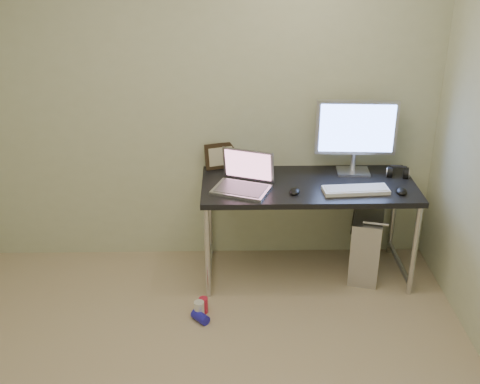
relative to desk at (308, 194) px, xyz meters
name	(u,v)px	position (x,y,z in m)	size (l,w,h in m)	color
wall_back	(202,103)	(-0.77, 0.34, 0.58)	(3.50, 0.02, 2.50)	beige
desk	(308,194)	(0.00, 0.00, 0.00)	(1.53, 0.67, 0.75)	black
tower_computer	(366,242)	(0.46, 0.01, -0.42)	(0.33, 0.52, 0.53)	silver
cable_a	(355,209)	(0.41, 0.29, -0.27)	(0.01, 0.01, 0.70)	black
cable_b	(366,212)	(0.50, 0.27, -0.29)	(0.01, 0.01, 0.72)	black
can_red	(203,305)	(-0.76, -0.49, -0.61)	(0.06, 0.06, 0.11)	red
can_white	(199,310)	(-0.78, -0.55, -0.61)	(0.07, 0.07, 0.13)	silver
can_blue	(200,317)	(-0.77, -0.60, -0.63)	(0.07, 0.07, 0.13)	#211DBA
laptop	(244,180)	(-0.47, -0.07, 0.14)	(0.46, 0.42, 0.26)	silver
monitor	(356,131)	(0.36, 0.20, 0.41)	(0.59, 0.18, 0.55)	silver
keyboard	(356,190)	(0.31, -0.15, 0.10)	(0.45, 0.15, 0.03)	white
mouse_right	(402,190)	(0.62, -0.17, 0.10)	(0.07, 0.12, 0.04)	black
mouse_left	(295,190)	(-0.12, -0.16, 0.10)	(0.07, 0.11, 0.04)	black
headphones	(398,173)	(0.67, 0.12, 0.11)	(0.17, 0.10, 0.10)	black
picture_frame	(221,156)	(-0.63, 0.30, 0.18)	(0.25, 0.03, 0.20)	black
webcam	(257,157)	(-0.36, 0.27, 0.18)	(0.05, 0.04, 0.13)	silver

